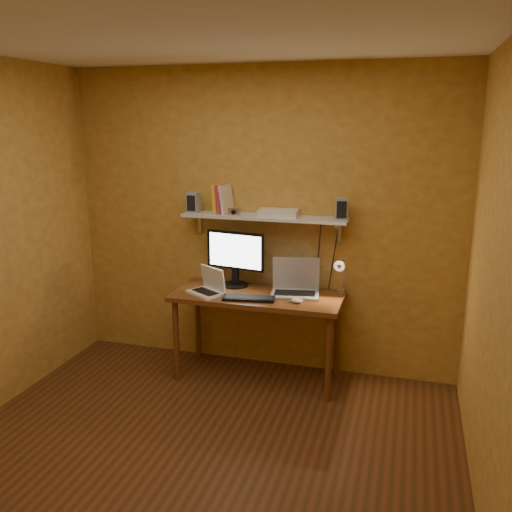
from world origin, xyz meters
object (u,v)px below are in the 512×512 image
(keyboard, at_px, (249,298))
(speaker_left, at_px, (194,202))
(router, at_px, (278,213))
(mouse, at_px, (297,301))
(monitor, at_px, (235,256))
(desk_lamp, at_px, (340,272))
(shelf_camera, at_px, (234,212))
(wall_shelf, at_px, (264,217))
(laptop, at_px, (295,285))
(speaker_right, at_px, (341,209))
(desk, at_px, (258,304))
(netbook, at_px, (209,286))

(keyboard, bearing_deg, speaker_left, 142.40)
(router, bearing_deg, mouse, -54.37)
(monitor, xyz_separation_m, desk_lamp, (0.91, -0.04, -0.06))
(keyboard, xyz_separation_m, shelf_camera, (-0.21, 0.29, 0.64))
(speaker_left, bearing_deg, desk_lamp, 1.51)
(wall_shelf, xyz_separation_m, mouse, (0.36, -0.32, -0.59))
(desk_lamp, height_order, speaker_left, speaker_left)
(laptop, xyz_separation_m, speaker_right, (0.34, 0.09, 0.64))
(mouse, height_order, desk_lamp, desk_lamp)
(monitor, relative_size, keyboard, 1.27)
(wall_shelf, relative_size, router, 4.34)
(wall_shelf, xyz_separation_m, keyboard, (-0.03, -0.35, -0.60))
(speaker_left, bearing_deg, keyboard, -25.82)
(laptop, bearing_deg, speaker_left, 166.38)
(laptop, height_order, router, router)
(desk, bearing_deg, laptop, 19.16)
(keyboard, bearing_deg, laptop, 31.36)
(wall_shelf, xyz_separation_m, speaker_right, (0.64, -0.01, 0.10))
(wall_shelf, height_order, monitor, wall_shelf)
(keyboard, height_order, desk_lamp, desk_lamp)
(desk_lamp, xyz_separation_m, shelf_camera, (-0.90, 0.00, 0.45))
(keyboard, relative_size, mouse, 4.30)
(netbook, distance_m, shelf_camera, 0.65)
(wall_shelf, bearing_deg, netbook, -144.11)
(wall_shelf, distance_m, speaker_right, 0.65)
(laptop, relative_size, keyboard, 1.03)
(desk, distance_m, wall_shelf, 0.72)
(netbook, height_order, keyboard, netbook)
(monitor, xyz_separation_m, netbook, (-0.15, -0.26, -0.21))
(speaker_left, height_order, shelf_camera, speaker_left)
(shelf_camera, bearing_deg, router, 11.69)
(mouse, bearing_deg, speaker_right, 67.28)
(speaker_left, xyz_separation_m, speaker_right, (1.26, 0.01, 0.00))
(monitor, relative_size, router, 1.63)
(netbook, relative_size, mouse, 3.67)
(desk_lamp, bearing_deg, laptop, -176.35)
(netbook, distance_m, router, 0.84)
(wall_shelf, relative_size, laptop, 3.28)
(laptop, xyz_separation_m, desk_lamp, (0.36, 0.02, 0.13))
(desk, height_order, laptop, laptop)
(mouse, bearing_deg, monitor, 172.54)
(keyboard, distance_m, speaker_right, 1.03)
(speaker_left, bearing_deg, monitor, 1.63)
(netbook, relative_size, desk_lamp, 0.94)
(monitor, height_order, keyboard, monitor)
(wall_shelf, distance_m, monitor, 0.42)
(keyboard, xyz_separation_m, desk_lamp, (0.69, 0.29, 0.20))
(wall_shelf, xyz_separation_m, speaker_left, (-0.62, -0.01, 0.10))
(speaker_right, bearing_deg, desk, -175.25)
(monitor, distance_m, mouse, 0.72)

